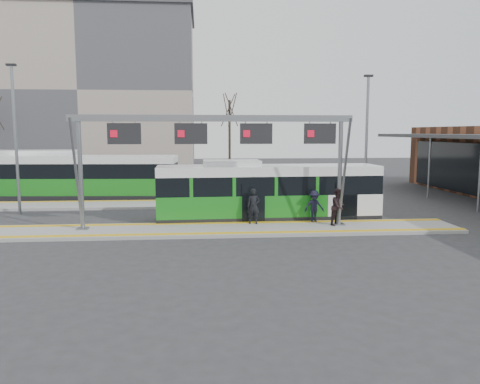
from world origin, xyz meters
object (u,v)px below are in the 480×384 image
(passenger_a, at_px, (253,206))
(passenger_c, at_px, (314,206))
(gantry, at_px, (216,138))
(passenger_b, at_px, (338,207))
(hero_bus, at_px, (268,193))

(passenger_a, bearing_deg, passenger_c, 7.31)
(gantry, distance_m, passenger_c, 5.96)
(passenger_b, height_order, passenger_c, passenger_b)
(passenger_c, bearing_deg, passenger_b, -46.00)
(hero_bus, height_order, passenger_a, hero_bus)
(hero_bus, distance_m, passenger_b, 3.89)
(gantry, height_order, hero_bus, gantry)
(gantry, bearing_deg, passenger_b, 0.12)
(gantry, xyz_separation_m, passenger_a, (1.80, 0.66, -3.29))
(passenger_c, bearing_deg, passenger_a, 178.35)
(hero_bus, relative_size, passenger_b, 6.50)
(gantry, relative_size, passenger_c, 8.30)
(gantry, height_order, passenger_b, gantry)
(gantry, distance_m, passenger_b, 6.67)
(passenger_a, height_order, passenger_b, passenger_b)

